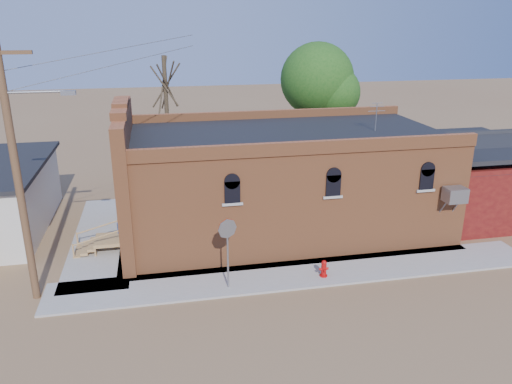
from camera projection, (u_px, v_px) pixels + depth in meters
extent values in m
plane|color=brown|center=(269.00, 290.00, 18.16)|extent=(120.00, 120.00, 0.00)
cube|color=#9E9991|center=(302.00, 274.00, 19.26)|extent=(19.00, 2.20, 0.08)
cube|color=#9E9991|center=(104.00, 237.00, 22.52)|extent=(2.60, 10.00, 0.08)
cube|color=#B26236|center=(285.00, 183.00, 22.89)|extent=(14.00, 7.00, 4.50)
cube|color=black|center=(286.00, 134.00, 22.14)|extent=(13.80, 6.80, 0.12)
cube|color=#B26236|center=(127.00, 178.00, 21.36)|extent=(0.50, 7.40, 5.80)
cube|color=navy|center=(116.00, 161.00, 19.84)|extent=(0.08, 1.10, 1.56)
cube|color=gray|center=(455.00, 195.00, 20.27)|extent=(0.85, 0.65, 0.60)
cube|color=#500D0F|center=(469.00, 183.00, 24.89)|extent=(5.00, 6.00, 3.20)
cylinder|color=#4D391F|center=(17.00, 176.00, 16.26)|extent=(0.26, 0.26, 9.00)
cylinder|color=gray|center=(35.00, 92.00, 15.54)|extent=(1.80, 0.08, 0.08)
cube|color=gray|center=(68.00, 93.00, 15.75)|extent=(0.45, 0.22, 0.14)
cylinder|color=#473C28|center=(167.00, 123.00, 28.41)|extent=(0.24, 0.24, 7.50)
cylinder|color=#473C28|center=(315.00, 126.00, 30.76)|extent=(0.28, 0.28, 6.30)
sphere|color=#1B4D16|center=(317.00, 79.00, 29.84)|extent=(4.40, 4.40, 4.40)
cylinder|color=#AF0A0A|center=(323.00, 275.00, 19.00)|extent=(0.33, 0.33, 0.05)
cylinder|color=#AF0A0A|center=(324.00, 269.00, 18.91)|extent=(0.23, 0.23, 0.50)
sphere|color=#AF0A0A|center=(324.00, 263.00, 18.83)|extent=(0.20, 0.20, 0.20)
cylinder|color=#AF0A0A|center=(325.00, 270.00, 18.79)|extent=(0.11, 0.12, 0.09)
cylinder|color=#AF0A0A|center=(321.00, 269.00, 18.89)|extent=(0.12, 0.11, 0.09)
cylinder|color=#AF0A0A|center=(327.00, 269.00, 18.93)|extent=(0.12, 0.11, 0.09)
cylinder|color=gray|center=(228.00, 257.00, 17.84)|extent=(0.07, 0.07, 2.44)
cylinder|color=gray|center=(227.00, 229.00, 17.46)|extent=(0.70, 0.28, 0.73)
cylinder|color=#B1250A|center=(227.00, 228.00, 17.50)|extent=(0.70, 0.28, 0.73)
cylinder|color=navy|center=(125.00, 233.00, 21.76)|extent=(0.69, 0.69, 0.90)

